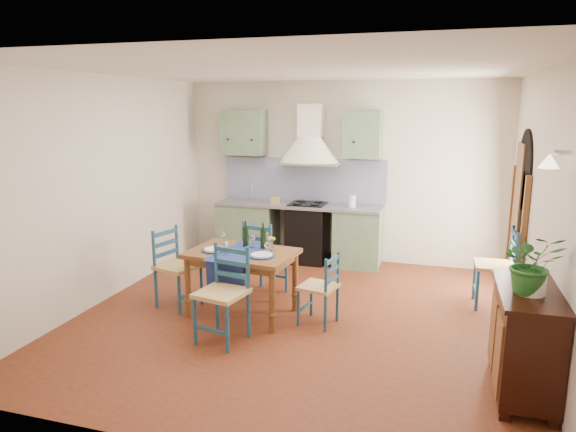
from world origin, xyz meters
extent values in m
plane|color=#4B2210|center=(0.00, 0.00, 0.00)|extent=(5.00, 5.00, 0.00)
cube|color=beige|center=(0.00, 2.50, 1.40)|extent=(5.00, 0.04, 2.80)
cube|color=gray|center=(-1.45, 2.19, 0.44)|extent=(0.90, 0.60, 0.88)
cube|color=gray|center=(0.35, 2.19, 0.44)|extent=(0.70, 0.60, 0.88)
cube|color=black|center=(-0.45, 2.19, 0.44)|extent=(0.60, 0.58, 0.88)
cube|color=gray|center=(-0.60, 2.19, 0.90)|extent=(2.60, 0.64, 0.04)
cube|color=silver|center=(-1.45, 2.19, 0.90)|extent=(0.45, 0.40, 0.03)
cylinder|color=silver|center=(-1.45, 2.37, 1.05)|extent=(0.02, 0.02, 0.26)
cube|color=black|center=(-0.45, 2.19, 0.93)|extent=(0.55, 0.48, 0.02)
cube|color=black|center=(-0.60, 2.24, 0.04)|extent=(2.60, 0.50, 0.08)
cube|color=navy|center=(-0.60, 2.46, 1.26)|extent=(2.65, 0.05, 0.68)
cube|color=gray|center=(-1.55, 2.32, 2.00)|extent=(0.70, 0.34, 0.70)
cube|color=gray|center=(0.35, 2.32, 2.00)|extent=(0.55, 0.34, 0.70)
cone|color=white|center=(-0.45, 2.25, 1.75)|extent=(0.96, 0.96, 0.40)
cube|color=white|center=(-0.45, 2.34, 2.20)|extent=(0.36, 0.30, 0.50)
cube|color=beige|center=(2.50, 0.00, 1.40)|extent=(0.04, 5.00, 2.80)
cube|color=black|center=(2.48, 1.40, 0.82)|extent=(0.03, 1.00, 1.65)
cylinder|color=black|center=(2.48, 1.40, 1.65)|extent=(0.03, 1.00, 1.00)
cube|color=brown|center=(2.46, 0.86, 0.82)|extent=(0.06, 0.06, 1.65)
cube|color=brown|center=(2.46, 1.94, 0.82)|extent=(0.06, 0.06, 1.65)
cube|color=brown|center=(2.47, 1.62, 0.98)|extent=(0.04, 0.55, 1.96)
cylinder|color=silver|center=(2.44, -0.82, 2.05)|extent=(0.15, 0.04, 0.04)
cone|color=#FFEDC6|center=(2.34, -0.82, 1.98)|extent=(0.16, 0.16, 0.12)
cube|color=beige|center=(-2.50, 0.00, 1.40)|extent=(0.04, 5.00, 2.80)
cube|color=silver|center=(0.00, 0.00, 2.80)|extent=(5.00, 5.00, 0.01)
cube|color=brown|center=(-0.65, -0.09, 0.74)|extent=(1.29, 0.93, 0.05)
cube|color=brown|center=(-0.65, -0.09, 0.68)|extent=(1.15, 0.79, 0.08)
cylinder|color=brown|center=(-1.22, -0.37, 0.36)|extent=(0.07, 0.07, 0.72)
cylinder|color=brown|center=(-1.15, 0.29, 0.36)|extent=(0.07, 0.07, 0.72)
cylinder|color=brown|center=(-0.15, -0.48, 0.36)|extent=(0.07, 0.07, 0.72)
cylinder|color=brown|center=(-0.09, 0.18, 0.36)|extent=(0.07, 0.07, 0.72)
cube|color=navy|center=(-0.66, -0.14, 0.77)|extent=(0.54, 0.95, 0.01)
cube|color=navy|center=(-0.69, -0.50, 0.59)|extent=(0.45, 0.06, 0.38)
cylinder|color=navy|center=(-0.96, -0.16, 0.78)|extent=(0.30, 0.30, 0.01)
cylinder|color=white|center=(-0.96, -0.16, 0.79)|extent=(0.24, 0.24, 0.01)
cylinder|color=navy|center=(-0.36, -0.22, 0.78)|extent=(0.30, 0.30, 0.01)
cylinder|color=white|center=(-0.36, -0.22, 0.79)|extent=(0.24, 0.24, 0.01)
cylinder|color=black|center=(-0.68, 0.11, 0.93)|extent=(0.07, 0.07, 0.32)
cylinder|color=black|center=(-0.45, 0.09, 0.93)|extent=(0.07, 0.07, 0.32)
cylinder|color=white|center=(-0.33, 0.03, 0.83)|extent=(0.05, 0.05, 0.10)
sphere|color=yellow|center=(-0.33, 0.03, 0.92)|extent=(0.10, 0.10, 0.10)
cylinder|color=navy|center=(-0.83, -0.98, 0.26)|extent=(0.04, 0.04, 0.51)
cylinder|color=navy|center=(-0.75, -0.59, 0.50)|extent=(0.04, 0.04, 1.00)
cylinder|color=navy|center=(-0.43, -1.05, 0.26)|extent=(0.04, 0.04, 0.51)
cylinder|color=navy|center=(-0.36, -0.66, 0.50)|extent=(0.04, 0.04, 1.00)
cube|color=tan|center=(-0.59, -0.82, 0.53)|extent=(0.55, 0.55, 0.04)
cube|color=navy|center=(-0.55, -0.62, 0.67)|extent=(0.42, 0.11, 0.05)
cube|color=navy|center=(-0.55, -0.62, 0.80)|extent=(0.42, 0.11, 0.05)
cube|color=navy|center=(-0.55, -0.62, 0.93)|extent=(0.42, 0.11, 0.05)
cube|color=navy|center=(-0.63, -1.02, 0.20)|extent=(0.40, 0.11, 0.03)
cylinder|color=navy|center=(-0.37, 0.76, 0.25)|extent=(0.04, 0.04, 0.51)
cylinder|color=navy|center=(-0.46, 0.37, 0.50)|extent=(0.04, 0.04, 1.00)
cylinder|color=navy|center=(-0.76, 0.85, 0.25)|extent=(0.04, 0.04, 0.51)
cylinder|color=navy|center=(-0.84, 0.46, 0.50)|extent=(0.04, 0.04, 1.00)
cube|color=tan|center=(-0.61, 0.61, 0.53)|extent=(0.56, 0.56, 0.04)
cube|color=navy|center=(-0.65, 0.42, 0.66)|extent=(0.42, 0.12, 0.05)
cube|color=navy|center=(-0.65, 0.42, 0.80)|extent=(0.42, 0.12, 0.05)
cube|color=navy|center=(-0.65, 0.42, 0.93)|extent=(0.42, 0.12, 0.05)
cube|color=navy|center=(-0.56, 0.81, 0.20)|extent=(0.40, 0.12, 0.03)
cylinder|color=navy|center=(-1.35, -0.33, 0.25)|extent=(0.04, 0.04, 0.49)
cylinder|color=navy|center=(-1.73, -0.22, 0.48)|extent=(0.04, 0.04, 0.97)
cylinder|color=navy|center=(-1.25, 0.05, 0.25)|extent=(0.04, 0.04, 0.49)
cylinder|color=navy|center=(-1.62, 0.15, 0.48)|extent=(0.04, 0.04, 0.97)
cube|color=tan|center=(-1.49, -0.09, 0.51)|extent=(0.56, 0.56, 0.04)
cube|color=navy|center=(-1.68, -0.04, 0.64)|extent=(0.13, 0.40, 0.05)
cube|color=navy|center=(-1.68, -0.04, 0.77)|extent=(0.13, 0.40, 0.05)
cube|color=navy|center=(-1.68, -0.04, 0.90)|extent=(0.13, 0.40, 0.05)
cube|color=navy|center=(-1.30, -0.14, 0.19)|extent=(0.13, 0.38, 0.03)
cylinder|color=navy|center=(0.14, 0.09, 0.21)|extent=(0.03, 0.03, 0.42)
cylinder|color=navy|center=(0.46, 0.03, 0.41)|extent=(0.03, 0.03, 0.83)
cylinder|color=navy|center=(0.07, -0.23, 0.21)|extent=(0.03, 0.03, 0.42)
cylinder|color=navy|center=(0.39, -0.30, 0.41)|extent=(0.03, 0.03, 0.83)
cube|color=tan|center=(0.26, -0.10, 0.44)|extent=(0.46, 0.46, 0.04)
cube|color=navy|center=(0.43, -0.14, 0.55)|extent=(0.10, 0.35, 0.04)
cube|color=navy|center=(0.43, -0.14, 0.66)|extent=(0.10, 0.35, 0.04)
cube|color=navy|center=(0.43, -0.14, 0.77)|extent=(0.10, 0.35, 0.04)
cube|color=navy|center=(0.10, -0.07, 0.17)|extent=(0.10, 0.33, 0.02)
cylinder|color=navy|center=(2.00, 1.19, 0.25)|extent=(0.04, 0.04, 0.51)
cylinder|color=navy|center=(2.39, 1.20, 0.50)|extent=(0.04, 0.04, 0.99)
cylinder|color=navy|center=(2.01, 0.80, 0.25)|extent=(0.04, 0.04, 0.51)
cylinder|color=navy|center=(2.40, 0.81, 0.50)|extent=(0.04, 0.04, 0.99)
cube|color=tan|center=(2.20, 1.00, 0.52)|extent=(0.48, 0.48, 0.04)
cube|color=navy|center=(2.40, 1.01, 0.66)|extent=(0.04, 0.42, 0.05)
cube|color=navy|center=(2.40, 1.01, 0.79)|extent=(0.04, 0.42, 0.05)
cube|color=navy|center=(2.40, 1.01, 0.93)|extent=(0.04, 0.42, 0.05)
cube|color=navy|center=(2.00, 0.99, 0.20)|extent=(0.04, 0.40, 0.03)
cube|color=black|center=(2.27, -1.02, 0.49)|extent=(0.45, 1.00, 0.82)
cube|color=black|center=(2.27, -1.02, 0.92)|extent=(0.50, 1.05, 0.04)
cube|color=brown|center=(2.04, -1.25, 0.45)|extent=(0.02, 0.38, 0.63)
cube|color=brown|center=(2.04, -0.79, 0.45)|extent=(0.02, 0.38, 0.63)
cube|color=black|center=(2.09, -1.46, 0.04)|extent=(0.08, 0.08, 0.08)
cube|color=black|center=(2.09, -0.58, 0.04)|extent=(0.08, 0.08, 0.08)
cube|color=black|center=(2.44, -1.46, 0.04)|extent=(0.08, 0.08, 0.08)
cube|color=black|center=(2.44, -0.58, 0.04)|extent=(0.08, 0.08, 0.08)
imported|color=#235E24|center=(2.24, -1.10, 1.19)|extent=(0.50, 0.45, 0.50)
camera|label=1|loc=(1.49, -5.41, 2.41)|focal=32.00mm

